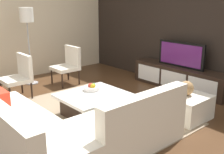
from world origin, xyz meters
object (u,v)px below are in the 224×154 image
(ottoman, at_px, (185,106))
(decorative_ball, at_px, (186,88))
(coffee_table, at_px, (93,104))
(accent_chair_near, at_px, (20,74))
(fruit_bowl, at_px, (92,88))
(television, at_px, (181,55))
(sectional_couch, at_px, (61,129))
(media_console, at_px, (179,78))
(accent_chair_far, at_px, (68,63))
(floor_lamp, at_px, (27,20))

(ottoman, distance_m, decorative_ball, 0.32)
(coffee_table, bearing_deg, decorative_ball, 45.13)
(ottoman, bearing_deg, accent_chair_near, -149.18)
(ottoman, relative_size, fruit_bowl, 2.50)
(television, xyz_separation_m, coffee_table, (-0.10, -2.30, -0.57))
(sectional_couch, relative_size, coffee_table, 2.21)
(ottoman, bearing_deg, media_console, 129.11)
(television, height_order, accent_chair_far, television)
(media_console, relative_size, fruit_bowl, 8.08)
(coffee_table, bearing_deg, accent_chair_near, -161.59)
(accent_chair_far, bearing_deg, decorative_ball, 9.96)
(television, relative_size, decorative_ball, 4.73)
(accent_chair_near, relative_size, ottoman, 1.24)
(sectional_couch, distance_m, accent_chair_far, 2.99)
(media_console, distance_m, accent_chair_far, 2.54)
(fruit_bowl, bearing_deg, accent_chair_far, 160.50)
(fruit_bowl, bearing_deg, television, 82.81)
(media_console, distance_m, coffee_table, 2.30)
(accent_chair_near, distance_m, accent_chair_far, 1.27)
(accent_chair_far, bearing_deg, coffee_table, -18.12)
(media_console, height_order, accent_chair_far, accent_chair_far)
(fruit_bowl, xyz_separation_m, accent_chair_far, (-1.69, 0.60, 0.06))
(television, height_order, accent_chair_near, television)
(media_console, xyz_separation_m, ottoman, (0.98, -1.21, -0.05))
(floor_lamp, xyz_separation_m, decorative_ball, (3.50, 1.07, -0.95))
(media_console, height_order, fruit_bowl, fruit_bowl)
(media_console, relative_size, floor_lamp, 1.29)
(media_console, relative_size, decorative_ball, 9.42)
(coffee_table, bearing_deg, floor_lamp, 179.52)
(coffee_table, relative_size, decorative_ball, 4.48)
(accent_chair_near, bearing_deg, media_console, 68.31)
(accent_chair_near, height_order, fruit_bowl, accent_chair_near)
(sectional_couch, height_order, accent_chair_far, accent_chair_far)
(television, relative_size, sectional_couch, 0.48)
(fruit_bowl, bearing_deg, accent_chair_near, -156.30)
(coffee_table, relative_size, accent_chair_far, 1.24)
(television, relative_size, accent_chair_far, 1.30)
(coffee_table, xyz_separation_m, ottoman, (1.08, 1.09, -0.00))
(sectional_couch, bearing_deg, floor_lamp, 161.60)
(coffee_table, bearing_deg, media_console, 87.51)
(decorative_ball, bearing_deg, floor_lamp, -163.06)
(accent_chair_far, bearing_deg, television, 41.59)
(ottoman, bearing_deg, sectional_couch, -102.94)
(ottoman, bearing_deg, coffee_table, -134.87)
(media_console, bearing_deg, fruit_bowl, -97.19)
(sectional_couch, bearing_deg, accent_chair_far, 145.70)
(television, bearing_deg, fruit_bowl, -97.19)
(decorative_ball, bearing_deg, media_console, 129.11)
(sectional_couch, xyz_separation_m, fruit_bowl, (-0.78, 1.09, 0.15))
(media_console, height_order, floor_lamp, floor_lamp)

